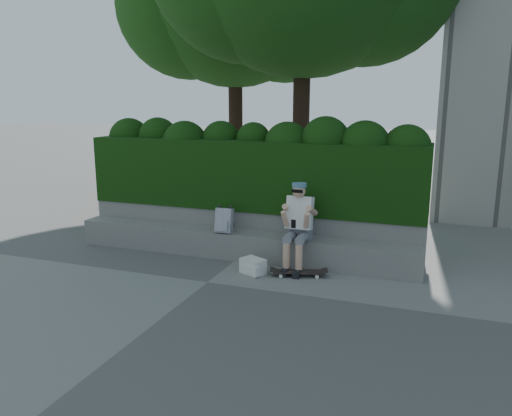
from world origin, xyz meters
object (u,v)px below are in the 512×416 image
at_px(person, 298,223).
at_px(backpack_ground, 253,266).
at_px(backpack_plaid, 224,220).
at_px(skateboard, 299,272).

height_order(person, backpack_ground, person).
bearing_deg(person, backpack_plaid, 176.44).
distance_m(backpack_plaid, backpack_ground, 1.06).
xyz_separation_m(skateboard, backpack_ground, (-0.70, -0.12, 0.05)).
bearing_deg(skateboard, backpack_plaid, 145.99).
bearing_deg(backpack_ground, skateboard, 36.22).
bearing_deg(backpack_ground, backpack_plaid, 169.33).
distance_m(skateboard, backpack_ground, 0.71).
relative_size(backpack_plaid, backpack_ground, 1.14).
bearing_deg(skateboard, person, 90.91).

